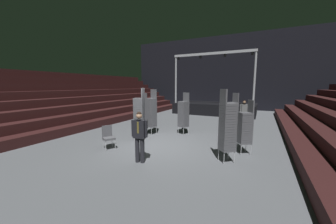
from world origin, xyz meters
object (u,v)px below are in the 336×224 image
at_px(chair_stack_mid_right, 227,126).
at_px(chair_stack_mid_centre, 184,113).
at_px(chair_stack_rear_right, 232,115).
at_px(crew_worker_near_stage, 244,111).
at_px(man_with_tie, 139,134).
at_px(chair_stack_front_right, 151,112).
at_px(loose_chair_near_man, 108,136).
at_px(chair_stack_front_left, 147,110).
at_px(stage_riser, 214,107).
at_px(chair_stack_mid_left, 245,127).
at_px(chair_stack_rear_left, 139,115).

height_order(chair_stack_mid_right, chair_stack_mid_centre, chair_stack_mid_right).
height_order(chair_stack_rear_right, crew_worker_near_stage, chair_stack_rear_right).
bearing_deg(chair_stack_rear_right, man_with_tie, 106.05).
xyz_separation_m(chair_stack_front_right, loose_chair_near_man, (-0.36, -2.81, -0.66)).
height_order(chair_stack_front_left, loose_chair_near_man, chair_stack_front_left).
bearing_deg(man_with_tie, chair_stack_mid_right, -163.90).
xyz_separation_m(stage_riser, loose_chair_near_man, (-1.69, -11.76, -0.05)).
bearing_deg(chair_stack_mid_right, chair_stack_front_left, -161.07).
xyz_separation_m(chair_stack_mid_left, chair_stack_mid_right, (-0.47, -1.15, 0.21)).
xyz_separation_m(chair_stack_front_right, chair_stack_mid_right, (4.25, -2.07, 0.04)).
relative_size(man_with_tie, chair_stack_rear_right, 0.78).
height_order(stage_riser, loose_chair_near_man, stage_riser).
bearing_deg(stage_riser, man_with_tie, -88.56).
bearing_deg(chair_stack_front_right, chair_stack_front_left, -35.39).
bearing_deg(chair_stack_mid_left, man_with_tie, 97.98).
distance_m(chair_stack_front_right, chair_stack_mid_centre, 1.72).
bearing_deg(man_with_tie, chair_stack_front_right, -75.80).
bearing_deg(chair_stack_mid_left, chair_stack_rear_right, -12.09).
relative_size(chair_stack_mid_left, loose_chair_near_man, 2.17).
distance_m(chair_stack_front_right, chair_stack_mid_left, 4.81).
bearing_deg(chair_stack_rear_left, chair_stack_mid_right, -118.78).
height_order(chair_stack_front_right, chair_stack_rear_left, chair_stack_rear_left).
height_order(crew_worker_near_stage, loose_chair_near_man, crew_worker_near_stage).
relative_size(chair_stack_front_right, chair_stack_rear_right, 1.08).
xyz_separation_m(chair_stack_mid_centre, chair_stack_rear_left, (-1.41, -2.04, 0.13)).
height_order(chair_stack_mid_left, chair_stack_rear_left, chair_stack_rear_left).
bearing_deg(chair_stack_mid_right, chair_stack_mid_left, 119.02).
height_order(stage_riser, chair_stack_mid_left, stage_riser).
bearing_deg(loose_chair_near_man, chair_stack_mid_right, 128.00).
bearing_deg(stage_riser, chair_stack_front_left, -107.64).
relative_size(stage_riser, man_with_tie, 4.08).
xyz_separation_m(man_with_tie, chair_stack_front_left, (-2.75, 4.71, 0.09)).
bearing_deg(crew_worker_near_stage, chair_stack_rear_left, 24.89).
bearing_deg(chair_stack_rear_right, crew_worker_near_stage, -54.08).
xyz_separation_m(chair_stack_mid_centre, chair_stack_rear_right, (2.39, 0.59, 0.00)).
bearing_deg(chair_stack_mid_centre, crew_worker_near_stage, -103.84).
relative_size(man_with_tie, chair_stack_mid_centre, 0.78).
distance_m(chair_stack_mid_right, chair_stack_rear_left, 4.21).
bearing_deg(chair_stack_front_right, chair_stack_rear_right, -146.89).
height_order(chair_stack_front_right, chair_stack_mid_centre, chair_stack_front_right).
distance_m(man_with_tie, chair_stack_front_right, 3.81).
bearing_deg(stage_riser, loose_chair_near_man, -98.19).
distance_m(man_with_tie, crew_worker_near_stage, 8.43).
distance_m(stage_riser, chair_stack_front_right, 9.06).
xyz_separation_m(chair_stack_rear_left, loose_chair_near_man, (-0.48, -1.55, -0.70)).
bearing_deg(chair_stack_mid_right, chair_stack_front_right, -155.03).
distance_m(man_with_tie, loose_chair_near_man, 2.14).
bearing_deg(chair_stack_front_left, chair_stack_rear_left, -52.41).
bearing_deg(stage_riser, crew_worker_near_stage, -56.35).
height_order(stage_riser, chair_stack_rear_right, stage_riser).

